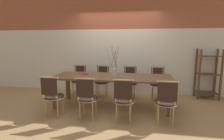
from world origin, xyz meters
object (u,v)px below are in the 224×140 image
Objects in this scene: chair_far_center at (130,81)px; shelving_rack at (208,74)px; dining_table at (112,80)px; vase_centerpiece at (114,72)px; book_stack at (83,74)px; chair_near_center at (124,98)px.

chair_far_center is 2.18m from shelving_rack.
dining_table is 0.91m from chair_far_center.
vase_centerpiece reaches higher than book_stack.
shelving_rack is at bearing 22.68° from dining_table.
chair_near_center and chair_far_center have the same top height.
dining_table is at bearing 114.70° from chair_near_center.
vase_centerpiece is at bearing 111.61° from chair_near_center.
vase_centerpiece reaches higher than chair_far_center.
chair_far_center is at bearing 89.29° from chair_near_center.
shelving_rack is (2.48, 1.10, -0.19)m from vase_centerpiece.
chair_far_center is 1.38m from book_stack.
chair_far_center reaches higher than book_stack.
chair_far_center is 1.18× the size of vase_centerpiece.
chair_far_center is 0.64× the size of shelving_rack.
shelving_rack reaches higher than dining_table.
chair_near_center is 3.87× the size of book_stack.
book_stack is 3.45m from shelving_rack.
chair_far_center is (0.02, 1.59, 0.00)m from chair_near_center.
dining_table is 3.18× the size of chair_far_center.
chair_near_center reaches higher than book_stack.
book_stack is at bearing 172.15° from vase_centerpiece.
vase_centerpiece is at bearing -7.85° from book_stack.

